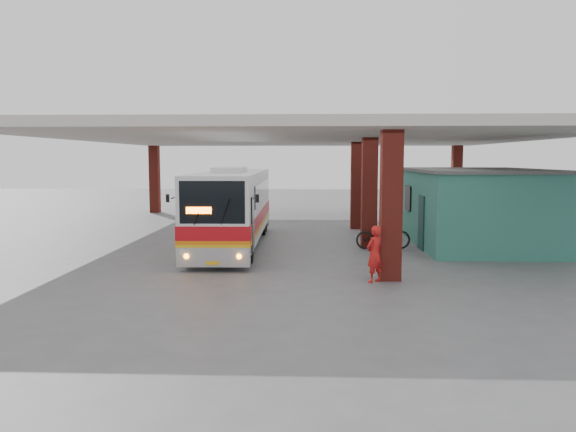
# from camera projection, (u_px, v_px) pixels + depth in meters

# --- Properties ---
(ground) EXTENTS (90.00, 90.00, 0.00)m
(ground) POSITION_uv_depth(u_px,v_px,m) (291.00, 260.00, 19.55)
(ground) COLOR #515154
(ground) RESTS_ON ground
(brick_columns) EXTENTS (20.10, 21.60, 4.35)m
(brick_columns) POSITION_uv_depth(u_px,v_px,m) (328.00, 190.00, 24.24)
(brick_columns) COLOR maroon
(brick_columns) RESTS_ON ground
(canopy_roof) EXTENTS (21.00, 23.00, 0.30)m
(canopy_roof) POSITION_uv_depth(u_px,v_px,m) (307.00, 137.00, 25.53)
(canopy_roof) COLOR beige
(canopy_roof) RESTS_ON brick_columns
(shop_building) EXTENTS (5.20, 8.20, 3.11)m
(shop_building) POSITION_uv_depth(u_px,v_px,m) (476.00, 206.00, 23.07)
(shop_building) COLOR #2D7165
(shop_building) RESTS_ON ground
(coach_bus) EXTENTS (2.53, 11.04, 3.20)m
(coach_bus) POSITION_uv_depth(u_px,v_px,m) (233.00, 207.00, 22.60)
(coach_bus) COLOR silver
(coach_bus) RESTS_ON ground
(motorcycle) EXTENTS (2.18, 0.90, 1.12)m
(motorcycle) POSITION_uv_depth(u_px,v_px,m) (383.00, 235.00, 21.91)
(motorcycle) COLOR black
(motorcycle) RESTS_ON ground
(pedestrian) EXTENTS (0.71, 0.69, 1.64)m
(pedestrian) POSITION_uv_depth(u_px,v_px,m) (375.00, 254.00, 16.00)
(pedestrian) COLOR red
(pedestrian) RESTS_ON ground
(red_chair) EXTENTS (0.52, 0.52, 0.82)m
(red_chair) POSITION_uv_depth(u_px,v_px,m) (399.00, 222.00, 27.95)
(red_chair) COLOR #AE1B12
(red_chair) RESTS_ON ground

